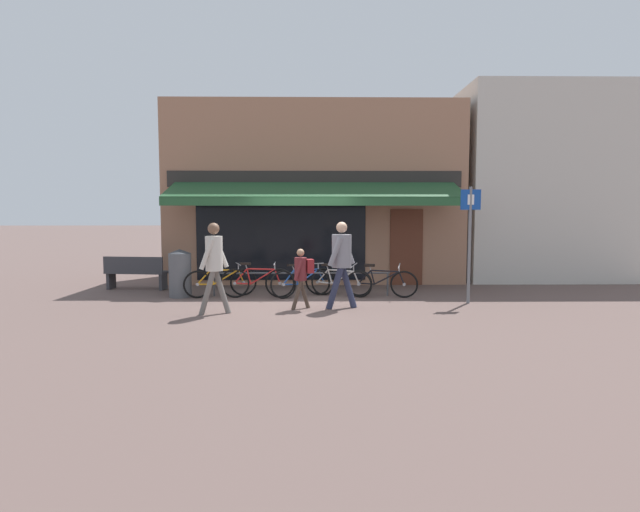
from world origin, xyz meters
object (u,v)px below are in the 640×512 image
object	(u,v)px
bicycle_blue	(303,282)
parking_sign	(470,233)
bicycle_orange	(221,282)
bicycle_red	(257,282)
bicycle_black	(381,283)
pedestrian_child	(302,271)
pedestrian_adult	(342,256)
park_bench	(136,272)
pedestrian_second_adult	(214,258)
bicycle_silver	(338,282)
litter_bin	(180,273)

from	to	relation	value
bicycle_blue	parking_sign	size ratio (longest dim) A/B	0.62
bicycle_orange	bicycle_red	size ratio (longest dim) A/B	0.95
bicycle_red	bicycle_black	bearing A→B (deg)	0.62
bicycle_blue	pedestrian_child	bearing A→B (deg)	-117.80
bicycle_black	pedestrian_child	distance (m)	2.36
pedestrian_adult	pedestrian_child	size ratio (longest dim) A/B	1.44
bicycle_red	bicycle_orange	bearing A→B (deg)	169.94
bicycle_red	park_bench	bearing A→B (deg)	157.64
pedestrian_second_adult	park_bench	world-z (taller)	pedestrian_second_adult
bicycle_red	park_bench	xyz separation A→B (m)	(-3.31, 1.36, 0.09)
bicycle_silver	park_bench	size ratio (longest dim) A/B	0.98
bicycle_silver	parking_sign	distance (m)	3.23
bicycle_orange	parking_sign	size ratio (longest dim) A/B	0.65
bicycle_black	parking_sign	size ratio (longest dim) A/B	0.67
bicycle_silver	pedestrian_adult	distance (m)	1.68
bicycle_orange	parking_sign	xyz separation A→B (m)	(5.63, -0.92, 1.20)
bicycle_black	bicycle_red	bearing A→B (deg)	-165.75
bicycle_black	litter_bin	bearing A→B (deg)	-168.11
bicycle_black	pedestrian_adult	distance (m)	1.85
pedestrian_second_adult	parking_sign	xyz separation A→B (m)	(5.37, 1.12, 0.45)
bicycle_silver	parking_sign	size ratio (longest dim) A/B	0.63
bicycle_red	pedestrian_second_adult	world-z (taller)	pedestrian_second_adult
bicycle_blue	pedestrian_child	world-z (taller)	pedestrian_child
parking_sign	bicycle_blue	bearing A→B (deg)	165.94
bicycle_black	pedestrian_child	size ratio (longest dim) A/B	1.35
bicycle_silver	litter_bin	bearing A→B (deg)	-157.29
litter_bin	pedestrian_adult	bearing A→B (deg)	-21.77
bicycle_silver	park_bench	distance (m)	5.35
pedestrian_adult	pedestrian_child	distance (m)	0.88
bicycle_orange	pedestrian_child	bearing A→B (deg)	-58.10
pedestrian_child	park_bench	distance (m)	5.19
bicycle_orange	litter_bin	xyz separation A→B (m)	(-0.96, 0.02, 0.22)
bicycle_red	parking_sign	bearing A→B (deg)	-9.31
parking_sign	bicycle_silver	bearing A→B (deg)	161.45
bicycle_silver	pedestrian_child	bearing A→B (deg)	-94.98
pedestrian_child	park_bench	world-z (taller)	pedestrian_child
pedestrian_adult	bicycle_silver	bearing A→B (deg)	-79.03
litter_bin	parking_sign	size ratio (longest dim) A/B	0.45
parking_sign	park_bench	distance (m)	8.40
bicycle_orange	bicycle_black	bearing A→B (deg)	-21.87
bicycle_blue	pedestrian_child	distance (m)	1.59
bicycle_blue	bicycle_black	distance (m)	1.84
bicycle_red	parking_sign	distance (m)	4.95
bicycle_black	pedestrian_second_adult	size ratio (longest dim) A/B	0.94
bicycle_silver	litter_bin	world-z (taller)	litter_bin
parking_sign	park_bench	size ratio (longest dim) A/B	1.55
bicycle_orange	bicycle_black	world-z (taller)	bicycle_black
bicycle_orange	bicycle_silver	distance (m)	2.79
pedestrian_adult	park_bench	world-z (taller)	pedestrian_adult
bicycle_orange	bicycle_blue	xyz separation A→B (m)	(1.97, -0.01, 0.00)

